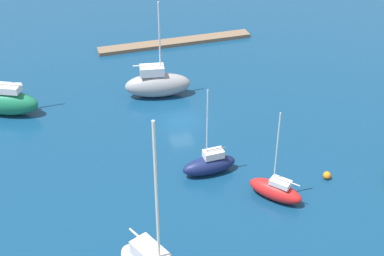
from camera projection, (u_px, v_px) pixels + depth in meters
name	position (u px, v px, depth m)	size (l,w,h in m)	color
water	(181.00, 121.00, 59.75)	(160.00, 160.00, 0.00)	navy
pier_dock	(175.00, 42.00, 76.17)	(21.18, 2.03, 0.50)	brown
sailboat_green_east_end	(5.00, 101.00, 60.17)	(7.76, 5.38, 14.23)	#19724C
sailboat_gray_west_end	(157.00, 84.00, 63.45)	(7.79, 3.80, 11.27)	gray
sailboat_navy_along_channel	(209.00, 164.00, 51.59)	(5.22, 2.02, 8.88)	#141E4C
sailboat_red_lone_north	(276.00, 190.00, 48.52)	(4.52, 4.88, 8.70)	red
mooring_buoy_orange	(327.00, 175.00, 51.16)	(0.73, 0.73, 0.73)	orange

